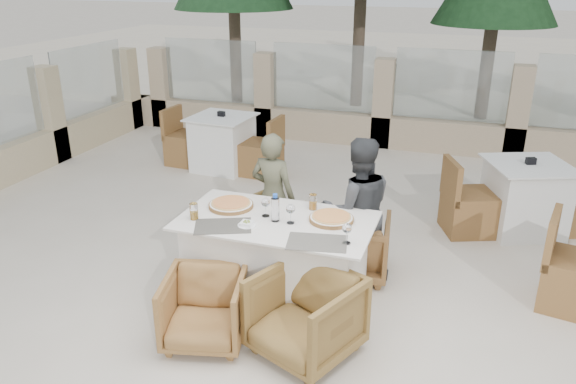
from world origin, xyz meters
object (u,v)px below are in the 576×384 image
(wine_glass_corner, at_px, (347,232))
(armchair_far_right, at_px, (355,246))
(pizza_right, at_px, (331,218))
(olive_dish, at_px, (247,223))
(wine_glass_near, at_px, (290,213))
(beer_glass_right, at_px, (313,202))
(diner_left, at_px, (273,196))
(armchair_near_right, at_px, (305,316))
(bg_table_b, at_px, (525,198))
(water_bottle, at_px, (275,208))
(armchair_near_left, at_px, (205,309))
(armchair_far_left, at_px, (269,225))
(beer_glass_left, at_px, (194,211))
(wine_glass_centre, at_px, (266,206))
(diner_right, at_px, (357,210))
(pizza_left, at_px, (231,204))
(dining_table, at_px, (277,261))
(bg_table_a, at_px, (223,143))

(wine_glass_corner, xyz_separation_m, armchair_far_right, (-0.11, 0.91, -0.57))
(pizza_right, relative_size, olive_dish, 3.32)
(wine_glass_near, height_order, wine_glass_corner, same)
(beer_glass_right, distance_m, armchair_far_right, 0.73)
(olive_dish, xyz_separation_m, diner_left, (-0.13, 0.97, -0.16))
(armchair_near_right, relative_size, bg_table_b, 0.43)
(armchair_near_right, height_order, bg_table_b, bg_table_b)
(water_bottle, relative_size, armchair_near_left, 0.38)
(armchair_far_left, xyz_separation_m, diner_left, (0.08, -0.11, 0.37))
(beer_glass_left, relative_size, bg_table_b, 0.08)
(wine_glass_centre, bearing_deg, wine_glass_corner, -19.79)
(armchair_far_left, distance_m, diner_left, 0.39)
(pizza_right, relative_size, armchair_far_right, 0.58)
(wine_glass_corner, height_order, bg_table_b, wine_glass_corner)
(armchair_near_left, relative_size, armchair_near_right, 0.88)
(wine_glass_corner, bearing_deg, wine_glass_centre, 160.21)
(armchair_near_right, relative_size, diner_right, 0.52)
(wine_glass_corner, relative_size, armchair_far_left, 0.32)
(wine_glass_centre, bearing_deg, diner_right, 41.29)
(wine_glass_centre, distance_m, wine_glass_corner, 0.80)
(beer_glass_left, bearing_deg, diner_right, 34.48)
(pizza_left, relative_size, beer_glass_right, 2.86)
(dining_table, bearing_deg, wine_glass_corner, -20.09)
(armchair_near_left, distance_m, bg_table_b, 3.76)
(pizza_right, relative_size, wine_glass_centre, 1.99)
(wine_glass_centre, height_order, beer_glass_right, wine_glass_centre)
(wine_glass_corner, relative_size, beer_glass_right, 1.36)
(beer_glass_left, height_order, armchair_far_right, beer_glass_left)
(wine_glass_near, height_order, armchair_far_left, wine_glass_near)
(beer_glass_left, bearing_deg, wine_glass_near, 12.90)
(diner_left, bearing_deg, bg_table_a, -46.00)
(wine_glass_near, bearing_deg, armchair_far_right, 60.22)
(wine_glass_centre, distance_m, beer_glass_left, 0.59)
(armchair_far_right, xyz_separation_m, bg_table_a, (-2.43, 2.33, 0.10))
(armchair_far_left, relative_size, armchair_far_right, 0.92)
(dining_table, bearing_deg, water_bottle, -87.17)
(dining_table, relative_size, pizza_left, 4.14)
(wine_glass_corner, bearing_deg, pizza_right, 120.41)
(bg_table_b, bearing_deg, pizza_left, -162.47)
(armchair_far_right, xyz_separation_m, diner_right, (0.02, -0.06, 0.39))
(dining_table, relative_size, wine_glass_near, 8.70)
(diner_left, xyz_separation_m, bg_table_b, (2.38, 1.40, -0.25))
(water_bottle, relative_size, olive_dish, 2.15)
(diner_right, bearing_deg, water_bottle, 25.16)
(armchair_near_left, relative_size, bg_table_b, 0.38)
(pizza_right, relative_size, armchair_far_left, 0.63)
(armchair_far_left, bearing_deg, bg_table_a, -33.30)
(pizza_left, xyz_separation_m, wine_glass_near, (0.59, -0.15, 0.07))
(dining_table, relative_size, olive_dish, 14.55)
(dining_table, distance_m, wine_glass_near, 0.50)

